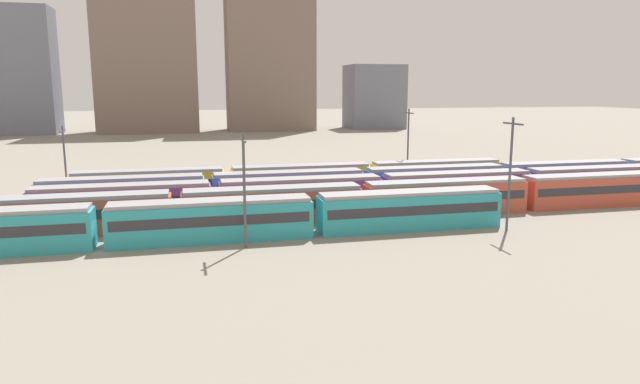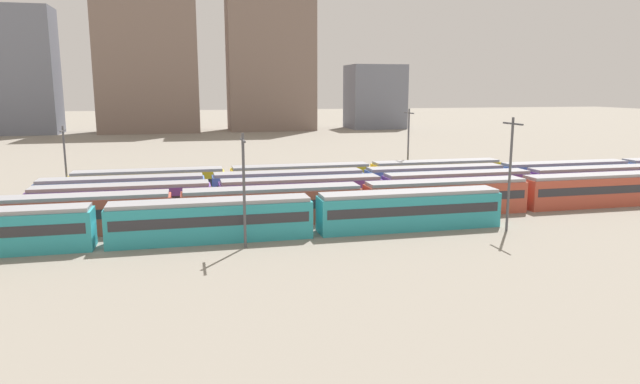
# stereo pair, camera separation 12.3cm
# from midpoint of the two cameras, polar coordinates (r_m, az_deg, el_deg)

# --- Properties ---
(ground_plane) EXTENTS (600.00, 600.00, 0.00)m
(ground_plane) POSITION_cam_midpoint_polar(r_m,az_deg,el_deg) (62.17, -19.12, -2.66)
(ground_plane) COLOR gray
(train_track_0) EXTENTS (55.80, 3.06, 3.75)m
(train_track_0) POSITION_cam_midpoint_polar(r_m,az_deg,el_deg) (51.30, -10.97, -2.80)
(train_track_0) COLOR teal
(train_track_0) RESTS_ON ground_plane
(train_track_1) EXTENTS (93.60, 3.06, 3.75)m
(train_track_1) POSITION_cam_midpoint_polar(r_m,az_deg,el_deg) (62.54, 12.55, -0.47)
(train_track_1) COLOR #BC4C38
(train_track_1) RESTS_ON ground_plane
(train_track_2) EXTENTS (93.60, 3.06, 3.75)m
(train_track_2) POSITION_cam_midpoint_polar(r_m,az_deg,el_deg) (68.87, 13.64, 0.48)
(train_track_2) COLOR #6B429E
(train_track_2) RESTS_ON ground_plane
(train_track_3) EXTENTS (93.60, 3.06, 3.75)m
(train_track_3) POSITION_cam_midpoint_polar(r_m,az_deg,el_deg) (73.27, 11.48, 1.15)
(train_track_3) COLOR #4C70BC
(train_track_3) RESTS_ON ground_plane
(train_track_4) EXTENTS (55.80, 3.06, 3.75)m
(train_track_4) POSITION_cam_midpoint_polar(r_m,az_deg,el_deg) (73.09, -1.98, 1.34)
(train_track_4) COLOR yellow
(train_track_4) RESTS_ON ground_plane
(catenary_pole_0) EXTENTS (0.24, 3.20, 9.84)m
(catenary_pole_0) POSITION_cam_midpoint_polar(r_m,az_deg,el_deg) (47.91, -7.75, 0.71)
(catenary_pole_0) COLOR #4C4C51
(catenary_pole_0) RESTS_ON ground_plane
(catenary_pole_1) EXTENTS (0.24, 3.20, 9.04)m
(catenary_pole_1) POSITION_cam_midpoint_polar(r_m,az_deg,el_deg) (75.38, -24.46, 3.10)
(catenary_pole_1) COLOR #4C4C51
(catenary_pole_1) RESTS_ON ground_plane
(catenary_pole_2) EXTENTS (0.24, 3.20, 10.85)m
(catenary_pole_2) POSITION_cam_midpoint_polar(r_m,az_deg,el_deg) (56.06, 18.63, 2.21)
(catenary_pole_2) COLOR #4C4C51
(catenary_pole_2) RESTS_ON ground_plane
(catenary_pole_3) EXTENTS (0.24, 3.20, 10.70)m
(catenary_pole_3) POSITION_cam_midpoint_polar(r_m,az_deg,el_deg) (80.20, 8.85, 4.92)
(catenary_pole_3) COLOR #4C4C51
(catenary_pole_3) RESTS_ON ground_plane
(distant_building_0) EXTENTS (30.00, 12.95, 36.67)m
(distant_building_0) POSITION_cam_midpoint_polar(r_m,az_deg,el_deg) (190.53, -29.67, 10.60)
(distant_building_0) COLOR slate
(distant_building_0) RESTS_ON ground_plane
(distant_building_1) EXTENTS (29.63, 17.40, 44.19)m
(distant_building_1) POSITION_cam_midpoint_polar(r_m,az_deg,el_deg) (183.88, -17.16, 12.71)
(distant_building_1) COLOR #7A665B
(distant_building_1) RESTS_ON ground_plane
(distant_building_2) EXTENTS (27.32, 15.21, 49.39)m
(distant_building_2) POSITION_cam_midpoint_polar(r_m,az_deg,el_deg) (185.72, -5.15, 13.90)
(distant_building_2) COLOR #7A665B
(distant_building_2) RESTS_ON ground_plane
(distant_building_3) EXTENTS (18.21, 14.74, 21.08)m
(distant_building_3) POSITION_cam_midpoint_polar(r_m,az_deg,el_deg) (193.77, 5.48, 9.56)
(distant_building_3) COLOR slate
(distant_building_3) RESTS_ON ground_plane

